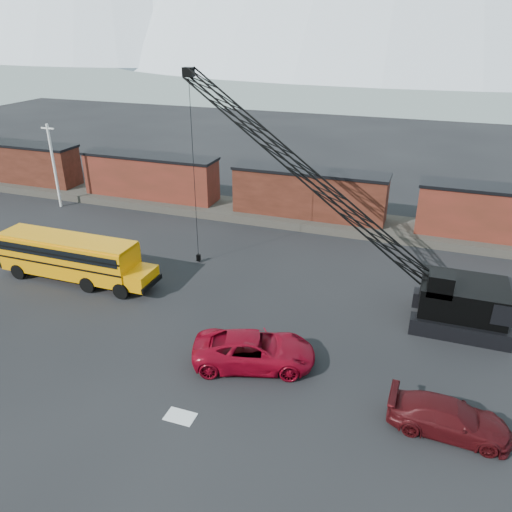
% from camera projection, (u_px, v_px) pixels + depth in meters
% --- Properties ---
extents(ground, '(160.00, 160.00, 0.00)m').
position_uv_depth(ground, '(207.00, 364.00, 26.55)').
color(ground, black).
rests_on(ground, ground).
extents(gravel_berm, '(120.00, 5.00, 0.70)m').
position_uv_depth(gravel_berm, '(308.00, 218.00, 45.16)').
color(gravel_berm, '#413C35').
rests_on(gravel_berm, ground).
extents(boxcar_west_far, '(13.70, 3.10, 4.17)m').
position_uv_depth(boxcar_west_far, '(21.00, 162.00, 53.81)').
color(boxcar_west_far, '#522117').
rests_on(boxcar_west_far, gravel_berm).
extents(boxcar_west_near, '(13.70, 3.10, 4.17)m').
position_uv_depth(boxcar_west_near, '(151.00, 176.00, 48.97)').
color(boxcar_west_near, '#461F14').
rests_on(boxcar_west_near, gravel_berm).
extents(boxcar_mid, '(13.70, 3.10, 4.17)m').
position_uv_depth(boxcar_mid, '(309.00, 193.00, 44.13)').
color(boxcar_mid, '#522117').
rests_on(boxcar_mid, gravel_berm).
extents(boxcar_east_near, '(13.70, 3.10, 4.17)m').
position_uv_depth(boxcar_east_near, '(507.00, 214.00, 39.30)').
color(boxcar_east_near, '#461F14').
rests_on(boxcar_east_near, gravel_berm).
extents(utility_pole, '(1.40, 0.24, 8.00)m').
position_uv_depth(utility_pole, '(54.00, 165.00, 47.39)').
color(utility_pole, silver).
rests_on(utility_pole, ground).
extents(snow_patch, '(1.40, 0.90, 0.02)m').
position_uv_depth(snow_patch, '(180.00, 416.00, 22.99)').
color(snow_patch, silver).
rests_on(snow_patch, ground).
extents(school_bus, '(11.65, 2.65, 3.19)m').
position_uv_depth(school_bus, '(73.00, 257.00, 34.40)').
color(school_bus, orange).
rests_on(school_bus, ground).
extents(red_pickup, '(6.98, 4.67, 1.78)m').
position_uv_depth(red_pickup, '(254.00, 350.00, 26.16)').
color(red_pickup, maroon).
rests_on(red_pickup, ground).
extents(maroon_suv, '(5.31, 2.29, 1.52)m').
position_uv_depth(maroon_suv, '(449.00, 418.00, 21.86)').
color(maroon_suv, '#3F0B0E').
rests_on(maroon_suv, ground).
extents(crawler_crane, '(21.67, 5.21, 14.07)m').
position_uv_depth(crawler_crane, '(313.00, 180.00, 30.80)').
color(crawler_crane, black).
rests_on(crawler_crane, ground).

